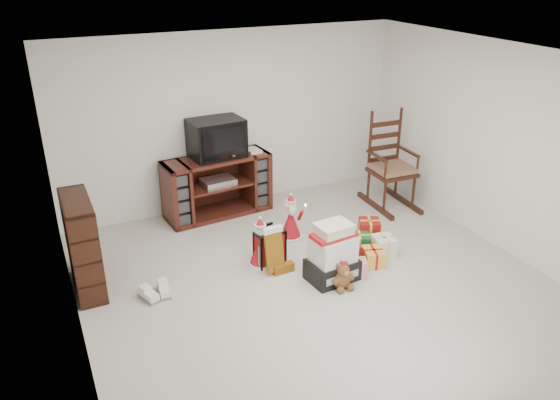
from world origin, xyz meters
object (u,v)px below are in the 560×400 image
(gift_pile, at_px, (333,256))
(teddy_bear, at_px, (342,277))
(rocking_chair, at_px, (389,173))
(red_suitcase, at_px, (270,248))
(sneaker_pair, at_px, (156,293))
(santa_figurine, at_px, (291,221))
(crt_television, at_px, (217,138))
(bookshelf, at_px, (83,247))
(tv_stand, at_px, (217,186))
(gift_cluster, at_px, (365,247))
(mrs_claus_figurine, at_px, (261,247))

(gift_pile, xyz_separation_m, teddy_bear, (0.00, -0.21, -0.16))
(rocking_chair, distance_m, red_suitcase, 2.46)
(sneaker_pair, bearing_deg, santa_figurine, 7.00)
(rocking_chair, xyz_separation_m, crt_television, (-2.34, 0.79, 0.62))
(bookshelf, relative_size, santa_figurine, 1.70)
(gift_pile, relative_size, red_suitcase, 1.35)
(bookshelf, bearing_deg, tv_stand, 30.93)
(gift_cluster, distance_m, crt_television, 2.49)
(red_suitcase, xyz_separation_m, sneaker_pair, (-1.39, -0.09, -0.17))
(teddy_bear, relative_size, sneaker_pair, 0.91)
(mrs_claus_figurine, distance_m, crt_television, 1.82)
(tv_stand, height_order, sneaker_pair, tv_stand)
(gift_pile, xyz_separation_m, sneaker_pair, (-1.90, 0.51, -0.25))
(bookshelf, bearing_deg, sneaker_pair, -38.80)
(gift_pile, bearing_deg, santa_figurine, 83.60)
(teddy_bear, distance_m, santa_figurine, 1.29)
(gift_pile, xyz_separation_m, gift_cluster, (0.62, 0.26, -0.17))
(teddy_bear, height_order, mrs_claus_figurine, mrs_claus_figurine)
(red_suitcase, xyz_separation_m, crt_television, (-0.04, 1.63, 0.89))
(rocking_chair, bearing_deg, mrs_claus_figurine, -158.39)
(rocking_chair, distance_m, mrs_claus_figurine, 2.54)
(bookshelf, xyz_separation_m, rocking_chair, (4.33, 0.42, -0.02))
(gift_pile, height_order, santa_figurine, gift_pile)
(teddy_bear, bearing_deg, crt_television, 102.79)
(rocking_chair, distance_m, crt_television, 2.55)
(crt_television, bearing_deg, bookshelf, -152.97)
(sneaker_pair, bearing_deg, mrs_claus_figurine, -4.24)
(sneaker_pair, relative_size, crt_television, 0.47)
(teddy_bear, xyz_separation_m, mrs_claus_figurine, (-0.61, 0.84, 0.10))
(mrs_claus_figurine, distance_m, sneaker_pair, 1.31)
(santa_figurine, distance_m, sneaker_pair, 2.01)
(tv_stand, xyz_separation_m, crt_television, (0.04, 0.04, 0.69))
(gift_cluster, bearing_deg, tv_stand, 122.09)
(bookshelf, distance_m, teddy_bear, 2.84)
(tv_stand, distance_m, sneaker_pair, 2.16)
(bookshelf, relative_size, teddy_bear, 3.34)
(rocking_chair, distance_m, sneaker_pair, 3.83)
(teddy_bear, relative_size, mrs_claus_figurine, 0.51)
(red_suitcase, bearing_deg, crt_television, 84.90)
(bookshelf, bearing_deg, gift_cluster, -13.53)
(rocking_chair, bearing_deg, bookshelf, -171.48)
(tv_stand, bearing_deg, mrs_claus_figurine, -95.72)
(rocking_chair, relative_size, teddy_bear, 4.53)
(tv_stand, height_order, bookshelf, bookshelf)
(rocking_chair, xyz_separation_m, teddy_bear, (-1.79, -1.65, -0.35))
(teddy_bear, height_order, santa_figurine, santa_figurine)
(santa_figurine, relative_size, mrs_claus_figurine, 1.00)
(bookshelf, height_order, sneaker_pair, bookshelf)
(rocking_chair, xyz_separation_m, sneaker_pair, (-3.69, -0.93, -0.44))
(santa_figurine, distance_m, gift_cluster, 1.03)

